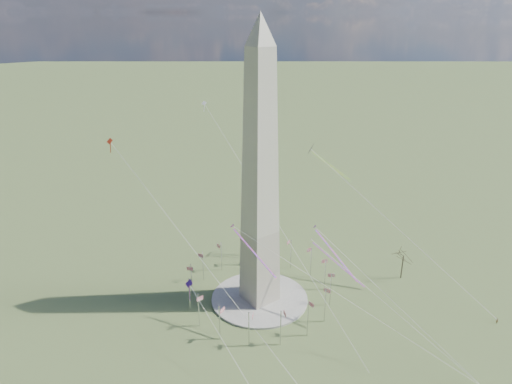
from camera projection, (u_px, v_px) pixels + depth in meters
ground at (260, 299)px, 171.15m from camera, size 2000.00×2000.00×0.00m
plaza at (260, 298)px, 171.00m from camera, size 36.00×36.00×0.80m
washington_monument at (260, 179)px, 153.55m from camera, size 15.56×15.56×100.00m
flagpole_ring at (260, 283)px, 168.48m from camera, size 54.40×54.40×13.00m
tree_near at (404, 254)px, 180.71m from camera, size 8.91×8.91×15.59m
person_east at (497, 321)px, 157.55m from camera, size 0.84×0.80×1.94m
kite_delta_black at (313, 151)px, 186.72m from camera, size 15.83×17.13×15.66m
kite_diamond_purple at (189, 286)px, 146.57m from camera, size 1.69×2.71×8.60m
kite_streamer_left at (329, 246)px, 155.77m from camera, size 2.63×20.28×13.91m
kite_streamer_mid at (248, 245)px, 147.46m from camera, size 5.20×19.04×13.21m
kite_streamer_right at (329, 256)px, 179.82m from camera, size 11.07×21.94×16.15m
kite_small_red at (110, 142)px, 153.06m from camera, size 1.60×1.94×5.15m
kite_small_white at (204, 104)px, 183.44m from camera, size 1.57×1.50×4.43m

